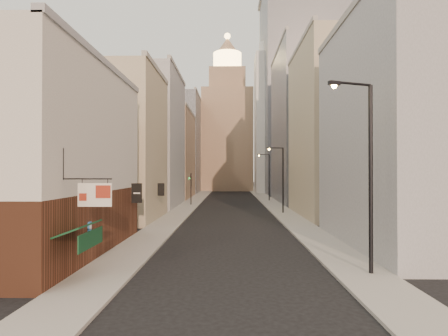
# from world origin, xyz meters

# --- Properties ---
(ground) EXTENTS (360.00, 360.00, 0.00)m
(ground) POSITION_xyz_m (0.00, 0.00, 0.00)
(ground) COLOR black
(ground) RESTS_ON ground
(sidewalk_left) EXTENTS (3.00, 140.00, 0.15)m
(sidewalk_left) POSITION_xyz_m (-6.50, 55.00, 0.07)
(sidewalk_left) COLOR gray
(sidewalk_left) RESTS_ON ground
(sidewalk_right) EXTENTS (3.00, 140.00, 0.15)m
(sidewalk_right) POSITION_xyz_m (6.50, 55.00, 0.07)
(sidewalk_right) COLOR gray
(sidewalk_right) RESTS_ON ground
(near_building_left) EXTENTS (8.30, 23.04, 12.30)m
(near_building_left) POSITION_xyz_m (-10.99, 9.00, 6.02)
(near_building_left) COLOR brown
(near_building_left) RESTS_ON ground
(left_bldg_beige) EXTENTS (8.00, 12.00, 16.00)m
(left_bldg_beige) POSITION_xyz_m (-12.00, 26.00, 8.00)
(left_bldg_beige) COLOR tan
(left_bldg_beige) RESTS_ON ground
(left_bldg_grey) EXTENTS (8.00, 16.00, 20.00)m
(left_bldg_grey) POSITION_xyz_m (-12.00, 42.00, 10.00)
(left_bldg_grey) COLOR gray
(left_bldg_grey) RESTS_ON ground
(left_bldg_tan) EXTENTS (8.00, 18.00, 17.00)m
(left_bldg_tan) POSITION_xyz_m (-12.00, 60.00, 8.50)
(left_bldg_tan) COLOR #8B6E56
(left_bldg_tan) RESTS_ON ground
(left_bldg_wingrid) EXTENTS (8.00, 20.00, 24.00)m
(left_bldg_wingrid) POSITION_xyz_m (-12.00, 80.00, 12.00)
(left_bldg_wingrid) COLOR gray
(left_bldg_wingrid) RESTS_ON ground
(right_bldg_grey) EXTENTS (8.00, 16.00, 16.00)m
(right_bldg_grey) POSITION_xyz_m (12.00, 12.00, 8.00)
(right_bldg_grey) COLOR gray
(right_bldg_grey) RESTS_ON ground
(right_bldg_beige) EXTENTS (8.00, 16.00, 20.00)m
(right_bldg_beige) POSITION_xyz_m (12.00, 30.00, 10.00)
(right_bldg_beige) COLOR tan
(right_bldg_beige) RESTS_ON ground
(right_bldg_wingrid) EXTENTS (8.00, 20.00, 26.00)m
(right_bldg_wingrid) POSITION_xyz_m (12.00, 50.00, 13.00)
(right_bldg_wingrid) COLOR gray
(right_bldg_wingrid) RESTS_ON ground
(highrise) EXTENTS (21.00, 23.00, 51.20)m
(highrise) POSITION_xyz_m (18.00, 78.00, 25.66)
(highrise) COLOR gray
(highrise) RESTS_ON ground
(clock_tower) EXTENTS (14.00, 14.00, 44.90)m
(clock_tower) POSITION_xyz_m (-1.00, 92.00, 17.63)
(clock_tower) COLOR #8B6E56
(clock_tower) RESTS_ON ground
(white_tower) EXTENTS (8.00, 8.00, 41.50)m
(white_tower) POSITION_xyz_m (10.00, 78.00, 18.61)
(white_tower) COLOR silver
(white_tower) RESTS_ON ground
(streetlamp_near) EXTENTS (2.43, 1.03, 9.66)m
(streetlamp_near) POSITION_xyz_m (6.67, 4.45, 5.52)
(streetlamp_near) COLOR black
(streetlamp_near) RESTS_ON ground
(streetlamp_mid) EXTENTS (2.12, 0.69, 8.22)m
(streetlamp_mid) POSITION_xyz_m (6.17, 32.00, 4.70)
(streetlamp_mid) COLOR black
(streetlamp_mid) RESTS_ON ground
(streetlamp_far) EXTENTS (2.13, 0.80, 8.36)m
(streetlamp_far) POSITION_xyz_m (6.51, 51.88, 4.77)
(streetlamp_far) COLOR black
(streetlamp_far) RESTS_ON ground
(traffic_light_left) EXTENTS (0.58, 0.51, 5.00)m
(traffic_light_left) POSITION_xyz_m (-6.26, 43.41, 3.52)
(traffic_light_left) COLOR black
(traffic_light_left) RESTS_ON ground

